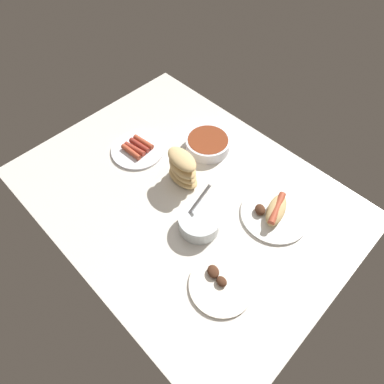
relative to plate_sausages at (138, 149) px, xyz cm
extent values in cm
cube|color=silver|center=(-28.65, 1.45, -2.44)|extent=(120.00, 90.00, 3.00)
cylinder|color=white|center=(0.00, 0.00, -0.44)|extent=(21.58, 21.58, 1.00)
cylinder|color=#AD472D|center=(0.36, -3.53, 1.13)|extent=(9.97, 3.26, 2.15)
cylinder|color=maroon|center=(0.12, -1.18, 1.13)|extent=(9.96, 3.15, 2.15)
cylinder|color=#9E3828|center=(-0.12, 1.18, 1.13)|extent=(10.01, 3.76, 2.15)
cylinder|color=#AD472D|center=(-0.36, 3.53, 1.13)|extent=(9.89, 2.66, 2.15)
ellipsoid|color=tan|center=(-24.08, -2.31, 0.86)|extent=(13.50, 7.48, 3.60)
ellipsoid|color=#DBB77A|center=(-24.13, -2.36, 4.46)|extent=(14.41, 9.34, 3.60)
ellipsoid|color=#DBB77A|center=(-24.56, -1.78, 8.06)|extent=(14.47, 9.49, 3.60)
ellipsoid|color=#DBB77A|center=(-24.29, -1.96, 11.66)|extent=(14.21, 8.89, 3.60)
cylinder|color=white|center=(-19.16, -21.04, 1.51)|extent=(18.04, 18.04, 4.91)
cylinder|color=maroon|center=(-19.16, -21.04, 3.57)|extent=(16.23, 16.23, 1.00)
cylinder|color=silver|center=(-42.47, 7.69, 2.08)|extent=(14.36, 14.36, 6.05)
cylinder|color=beige|center=(-42.47, 7.69, 3.29)|extent=(12.64, 12.64, 2.72)
cube|color=#B7B7BC|center=(-39.24, 5.89, 8.09)|extent=(2.53, 11.27, 12.45)
cylinder|color=white|center=(-57.99, -14.46, -0.44)|extent=(24.09, 24.09, 1.00)
ellipsoid|color=tan|center=(-57.99, -14.46, 2.26)|extent=(10.22, 15.10, 4.40)
cylinder|color=#AD472D|center=(-57.99, -14.46, 3.47)|extent=(6.59, 13.26, 2.40)
ellipsoid|color=#472819|center=(-53.72, -11.13, 1.46)|extent=(5.68, 5.61, 2.80)
cylinder|color=white|center=(-61.81, 17.81, -0.44)|extent=(20.12, 20.12, 1.00)
ellipsoid|color=#472819|center=(-57.51, 16.94, 1.21)|extent=(5.55, 5.13, 2.29)
ellipsoid|color=#472819|center=(-61.39, 17.43, 1.09)|extent=(3.84, 3.17, 2.07)
camera|label=1|loc=(-80.03, 48.70, 97.25)|focal=30.44mm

